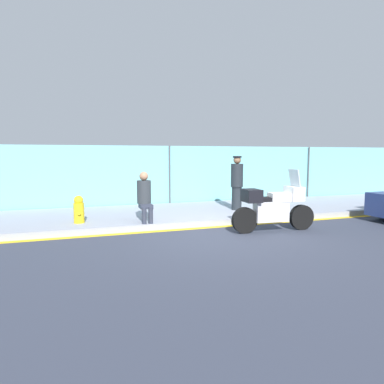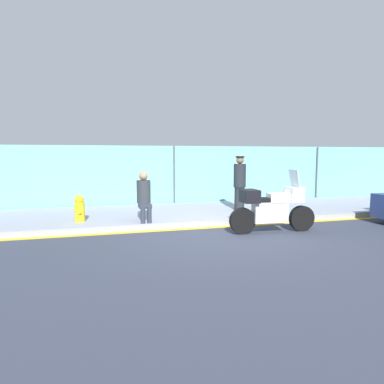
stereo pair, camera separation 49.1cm
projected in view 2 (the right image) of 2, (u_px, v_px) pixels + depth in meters
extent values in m
plane|color=#333847|center=(216.00, 235.00, 7.89)|extent=(120.00, 120.00, 0.00)
cube|color=#8E93A3|center=(187.00, 213.00, 10.40)|extent=(42.77, 3.44, 0.16)
cube|color=gold|center=(205.00, 228.00, 8.68)|extent=(42.77, 0.18, 0.01)
cube|color=#6BB2B7|center=(174.00, 177.00, 12.02)|extent=(40.63, 0.08, 2.15)
cylinder|color=#4C4C51|center=(174.00, 177.00, 11.93)|extent=(0.05, 0.05, 2.15)
cylinder|color=#4C4C51|center=(317.00, 174.00, 13.46)|extent=(0.05, 0.05, 2.15)
cylinder|color=black|center=(302.00, 218.00, 8.32)|extent=(0.63, 0.18, 0.62)
cylinder|color=black|center=(242.00, 221.00, 8.01)|extent=(0.63, 0.18, 0.62)
cube|color=silver|center=(270.00, 212.00, 8.13)|extent=(0.85, 0.33, 0.49)
cube|color=white|center=(279.00, 198.00, 8.14)|extent=(0.54, 0.34, 0.22)
cube|color=black|center=(267.00, 200.00, 8.08)|extent=(0.62, 0.32, 0.10)
cube|color=white|center=(294.00, 194.00, 8.21)|extent=(0.35, 0.49, 0.34)
cube|color=silver|center=(294.00, 178.00, 8.17)|extent=(0.13, 0.43, 0.42)
cube|color=black|center=(250.00, 196.00, 7.98)|extent=(0.39, 0.53, 0.30)
cylinder|color=#1E2328|center=(239.00, 199.00, 10.43)|extent=(0.30, 0.30, 0.71)
cylinder|color=#1E2328|center=(240.00, 176.00, 10.35)|extent=(0.37, 0.37, 0.71)
sphere|color=brown|center=(240.00, 160.00, 10.30)|extent=(0.23, 0.23, 0.23)
cylinder|color=black|center=(240.00, 157.00, 10.29)|extent=(0.26, 0.26, 0.05)
cylinder|color=#2D3342|center=(143.00, 215.00, 8.41)|extent=(0.11, 0.11, 0.41)
cylinder|color=#2D3342|center=(149.00, 215.00, 8.46)|extent=(0.11, 0.11, 0.41)
cube|color=#2D3342|center=(145.00, 206.00, 8.61)|extent=(0.30, 0.41, 0.10)
cylinder|color=#2D3338|center=(144.00, 192.00, 8.76)|extent=(0.36, 0.36, 0.58)
sphere|color=#A37556|center=(143.00, 176.00, 8.72)|extent=(0.22, 0.22, 0.22)
cylinder|color=gold|center=(80.00, 212.00, 8.62)|extent=(0.25, 0.25, 0.50)
sphere|color=gold|center=(79.00, 199.00, 8.59)|extent=(0.23, 0.23, 0.23)
cylinder|color=gold|center=(79.00, 212.00, 8.49)|extent=(0.09, 0.10, 0.09)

